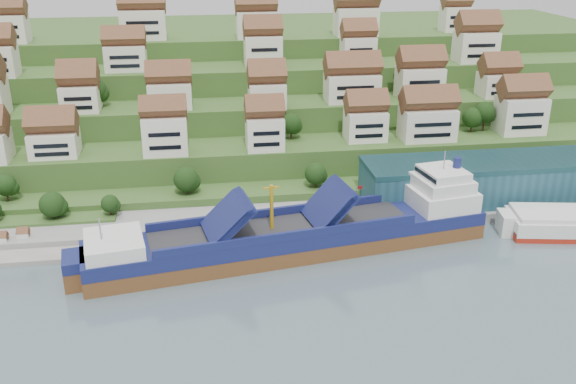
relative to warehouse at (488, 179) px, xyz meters
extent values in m
plane|color=slate|center=(-52.00, -17.00, -7.20)|extent=(300.00, 300.00, 0.00)
cube|color=gray|center=(-32.00, -2.00, -6.10)|extent=(180.00, 14.00, 2.20)
cube|color=gray|center=(-110.00, -5.00, -6.70)|extent=(45.00, 20.00, 1.00)
cube|color=#2D4C1E|center=(-52.00, 69.00, -5.20)|extent=(260.00, 128.00, 4.00)
cube|color=#2D4C1E|center=(-52.00, 74.00, -1.70)|extent=(260.00, 118.00, 11.00)
cube|color=#2D4C1E|center=(-52.00, 82.00, 1.80)|extent=(260.00, 102.00, 18.00)
cube|color=#2D4C1E|center=(-52.00, 90.00, 5.30)|extent=(260.00, 86.00, 25.00)
cube|color=#2D4C1E|center=(-52.00, 99.00, 8.30)|extent=(260.00, 68.00, 31.00)
cube|color=white|center=(-103.15, 21.90, 6.81)|extent=(11.39, 8.57, 6.02)
cube|color=white|center=(-76.22, 19.24, 8.59)|extent=(10.83, 7.03, 9.58)
cube|color=white|center=(-51.51, 19.55, 7.97)|extent=(9.30, 7.62, 8.34)
cube|color=white|center=(-24.44, 23.37, 7.69)|extent=(10.44, 7.73, 7.79)
cube|color=white|center=(-8.23, 21.29, 7.97)|extent=(14.01, 8.26, 8.34)
cube|color=white|center=(18.85, 23.48, 8.76)|extent=(12.28, 8.31, 9.91)
cube|color=white|center=(-98.36, 37.56, 14.24)|extent=(9.80, 8.98, 6.88)
cube|color=white|center=(-75.08, 37.19, 14.25)|extent=(11.54, 7.90, 6.90)
cube|color=white|center=(-49.20, 34.34, 14.09)|extent=(9.72, 8.56, 6.58)
cube|color=white|center=(-24.99, 37.25, 14.62)|extent=(14.74, 8.36, 7.64)
cube|color=white|center=(-5.10, 38.16, 15.16)|extent=(12.54, 8.18, 8.72)
cube|color=white|center=(17.86, 36.93, 14.11)|extent=(10.22, 8.04, 6.61)
cube|color=white|center=(-87.51, 54.30, 21.42)|extent=(11.57, 7.30, 7.24)
cube|color=white|center=(-47.99, 53.83, 22.40)|extent=(10.74, 7.79, 9.19)
cube|color=white|center=(-19.70, 52.55, 21.98)|extent=(9.80, 7.14, 8.37)
cube|color=white|center=(17.23, 52.81, 22.32)|extent=(12.11, 8.47, 9.04)
cube|color=white|center=(-123.32, 71.88, 27.89)|extent=(12.14, 8.03, 8.18)
cube|color=white|center=(-83.08, 72.19, 28.29)|extent=(13.73, 7.51, 8.98)
cube|color=white|center=(-48.21, 70.23, 27.90)|extent=(12.37, 8.15, 8.20)
cube|color=white|center=(-16.04, 70.98, 28.18)|extent=(13.30, 8.73, 8.75)
cube|color=white|center=(19.02, 75.02, 27.83)|extent=(9.02, 7.05, 8.06)
ellipsoid|color=#1B3A13|center=(-112.87, 10.93, 0.64)|extent=(5.04, 5.04, 5.04)
ellipsoid|color=#1B3A13|center=(-40.33, 9.11, 0.25)|extent=(5.31, 5.31, 5.31)
ellipsoid|color=#1B3A13|center=(-71.58, 9.29, 0.45)|extent=(5.97, 5.97, 5.97)
ellipsoid|color=#1B3A13|center=(6.31, 26.11, 7.81)|extent=(5.49, 5.49, 5.49)
ellipsoid|color=#1B3A13|center=(9.77, 26.11, 9.32)|extent=(5.62, 5.62, 5.62)
ellipsoid|color=#1B3A13|center=(-43.72, 26.66, 8.03)|extent=(5.39, 5.39, 5.39)
ellipsoid|color=#1B3A13|center=(-8.63, 42.83, 16.04)|extent=(5.42, 5.42, 5.42)
ellipsoid|color=#1B3A13|center=(-94.89, 40.97, 15.25)|extent=(6.20, 6.20, 6.20)
ellipsoid|color=#1B3A13|center=(-45.61, 56.21, 23.31)|extent=(5.92, 5.92, 5.92)
ellipsoid|color=#1B3A13|center=(-16.99, 58.94, 22.86)|extent=(4.69, 4.69, 4.69)
ellipsoid|color=#1B3A13|center=(-101.03, 2.00, -1.11)|extent=(5.78, 5.78, 5.78)
ellipsoid|color=#1B3A13|center=(-88.64, 2.00, -1.67)|extent=(4.04, 4.04, 4.04)
cube|color=#224E5D|center=(0.00, 0.00, 0.00)|extent=(60.00, 15.00, 10.00)
cylinder|color=gray|center=(-34.00, -7.00, -1.00)|extent=(0.16, 0.16, 8.00)
cube|color=maroon|center=(-33.40, -7.00, 2.60)|extent=(1.20, 0.05, 0.80)
cube|color=white|center=(-110.00, -7.00, -5.10)|extent=(2.40, 2.20, 2.20)
cube|color=white|center=(-106.00, -5.50, -5.10)|extent=(2.40, 2.20, 2.20)
cube|color=brown|center=(-50.09, -16.72, -6.20)|extent=(84.82, 26.32, 5.37)
cube|color=navy|center=(-50.09, -16.72, -2.58)|extent=(84.84, 26.44, 2.79)
cube|color=silver|center=(-85.09, -22.47, 0.11)|extent=(12.59, 13.83, 2.79)
cube|color=#262628|center=(-52.21, -17.07, -1.18)|extent=(54.81, 19.53, 0.32)
cube|color=navy|center=(-63.88, -18.99, 2.47)|extent=(9.87, 13.01, 7.43)
cube|color=navy|center=(-42.67, -15.50, 2.47)|extent=(9.47, 12.95, 7.85)
cylinder|color=gold|center=(-54.33, -17.42, 3.55)|extent=(0.86, 0.86, 9.67)
cube|color=silver|center=(-16.15, -11.15, 0.86)|extent=(14.71, 14.18, 4.30)
cube|color=silver|center=(-16.15, -11.15, 4.30)|extent=(12.38, 12.56, 2.69)
cube|color=silver|center=(-16.15, -11.15, 6.56)|extent=(10.05, 10.94, 1.93)
cylinder|color=navy|center=(-12.97, -10.62, 8.60)|extent=(1.98, 1.98, 2.36)
cube|color=#9C1F11|center=(13.74, -16.98, -6.61)|extent=(30.95, 15.82, 2.56)
camera|label=1|loc=(-68.13, -134.72, 55.05)|focal=40.00mm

